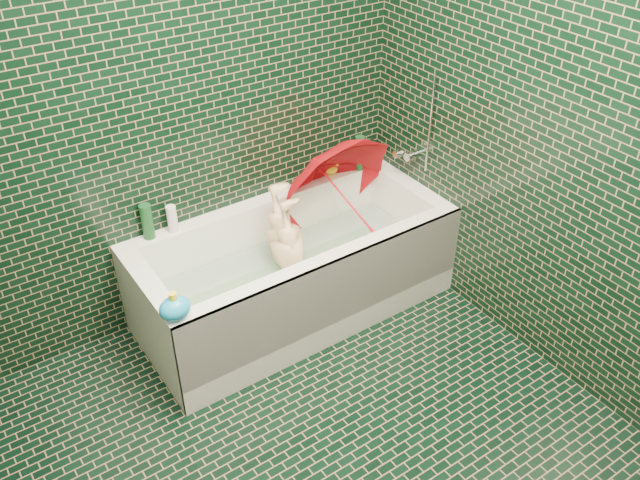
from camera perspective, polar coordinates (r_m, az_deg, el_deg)
floor at (r=3.13m, az=1.22°, el=-18.99°), size 2.80×2.80×0.00m
wall_back at (r=3.33m, az=-12.88°, el=11.63°), size 2.80×0.00×2.80m
wall_right at (r=3.08m, az=21.87°, el=7.94°), size 0.00×2.80×2.80m
bathtub at (r=3.73m, az=-2.06°, el=-3.34°), size 1.70×0.75×0.55m
bath_mat at (r=3.78m, az=-2.18°, el=-3.86°), size 1.35×0.47×0.01m
water at (r=3.69m, az=-2.23°, el=-2.13°), size 1.48×0.53×0.00m
faucet at (r=3.85m, az=8.05°, el=7.62°), size 0.18×0.19×0.55m
child at (r=3.67m, az=-2.32°, el=-2.14°), size 0.99×0.60×0.30m
umbrella at (r=3.78m, az=2.31°, el=3.30°), size 0.86×0.90×0.98m
soap_bottle_a at (r=4.10m, az=3.34°, el=6.25°), size 0.14×0.14×0.28m
soap_bottle_b at (r=4.09m, az=3.89°, el=6.16°), size 0.11×0.11×0.20m
soap_bottle_c at (r=4.09m, az=3.10°, el=6.18°), size 0.19×0.19×0.19m
bottle_right_tall at (r=4.02m, az=3.34°, el=7.33°), size 0.06×0.06×0.21m
bottle_right_pump at (r=4.08m, az=4.21°, el=7.34°), size 0.06×0.06×0.16m
bottle_left_tall at (r=3.52m, az=-14.35°, el=1.52°), size 0.07×0.07×0.19m
bottle_left_short at (r=3.55m, az=-12.34°, el=1.75°), size 0.07×0.07×0.15m
rubber_duck at (r=3.99m, az=1.01°, el=6.06°), size 0.11×0.08×0.09m
bath_toy at (r=3.00m, az=-12.13°, el=-5.61°), size 0.15×0.12×0.14m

